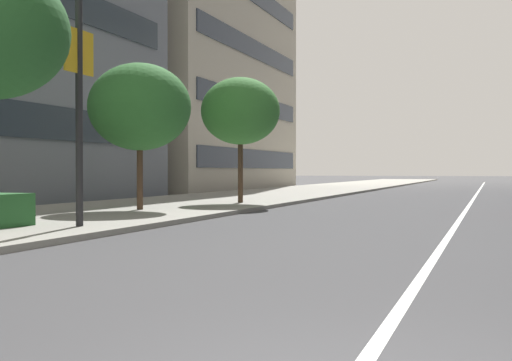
{
  "coord_description": "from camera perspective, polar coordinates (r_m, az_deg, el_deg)",
  "views": [
    {
      "loc": [
        -4.5,
        -0.96,
        1.53
      ],
      "look_at": [
        10.66,
        4.31,
        1.3
      ],
      "focal_mm": 47.84,
      "sensor_mm": 36.0,
      "label": 1
    }
  ],
  "objects": [
    {
      "name": "street_tree_near_plaza_corner",
      "position": [
        29.65,
        -1.31,
        5.81
      ],
      "size": [
        3.43,
        3.43,
        5.43
      ],
      "color": "#473323",
      "rests_on": "sidewalk_right_plaza"
    },
    {
      "name": "office_tower_behind_plaza",
      "position": [
        61.09,
        -9.59,
        14.08
      ],
      "size": [
        25.19,
        20.61,
        31.1
      ],
      "color": "beige",
      "rests_on": "ground"
    },
    {
      "name": "sidewalk_right_plaza",
      "position": [
        36.85,
        -1.32,
        -1.44
      ],
      "size": [
        160.0,
        8.86,
        0.15
      ],
      "primitive_type": "cube",
      "color": "gray",
      "rests_on": "ground"
    },
    {
      "name": "street_lamp_with_banners",
      "position": [
        17.7,
        -13.81,
        12.17
      ],
      "size": [
        1.26,
        2.11,
        8.22
      ],
      "color": "#232326",
      "rests_on": "sidewalk_right_plaza"
    },
    {
      "name": "street_tree_far_plaza",
      "position": [
        24.7,
        -9.7,
        6.08
      ],
      "size": [
        3.65,
        3.65,
        5.21
      ],
      "color": "#473323",
      "rests_on": "sidewalk_right_plaza"
    },
    {
      "name": "lane_centre_stripe",
      "position": [
        39.54,
        17.75,
        -1.43
      ],
      "size": [
        110.0,
        0.16,
        0.01
      ],
      "primitive_type": "cube",
      "color": "silver",
      "rests_on": "ground"
    }
  ]
}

